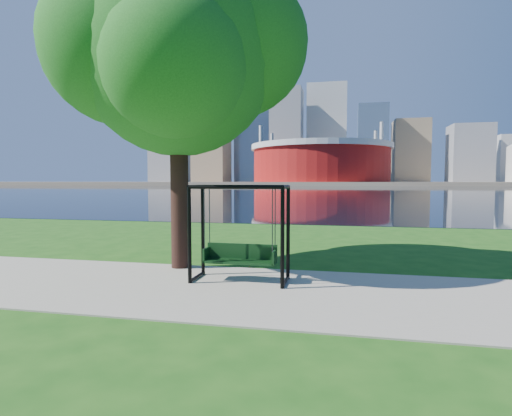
# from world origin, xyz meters

# --- Properties ---
(ground) EXTENTS (900.00, 900.00, 0.00)m
(ground) POSITION_xyz_m (0.00, 0.00, 0.00)
(ground) COLOR #1E5114
(ground) RESTS_ON ground
(path) EXTENTS (120.00, 4.00, 0.03)m
(path) POSITION_xyz_m (0.00, -0.50, 0.01)
(path) COLOR #9E937F
(path) RESTS_ON ground
(river) EXTENTS (900.00, 180.00, 0.02)m
(river) POSITION_xyz_m (0.00, 102.00, 0.01)
(river) COLOR black
(river) RESTS_ON ground
(far_bank) EXTENTS (900.00, 228.00, 2.00)m
(far_bank) POSITION_xyz_m (0.00, 306.00, 1.00)
(far_bank) COLOR #937F60
(far_bank) RESTS_ON ground
(stadium) EXTENTS (83.00, 83.00, 32.00)m
(stadium) POSITION_xyz_m (-10.00, 235.00, 14.23)
(stadium) COLOR maroon
(stadium) RESTS_ON far_bank
(skyline) EXTENTS (392.00, 66.00, 96.50)m
(skyline) POSITION_xyz_m (-4.27, 319.39, 35.89)
(skyline) COLOR gray
(skyline) RESTS_ON far_bank
(swing) EXTENTS (2.09, 0.92, 2.13)m
(swing) POSITION_xyz_m (-0.37, 0.18, 1.03)
(swing) COLOR black
(swing) RESTS_ON ground
(park_tree) EXTENTS (6.28, 5.67, 7.80)m
(park_tree) POSITION_xyz_m (-2.26, 1.29, 5.42)
(park_tree) COLOR black
(park_tree) RESTS_ON ground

